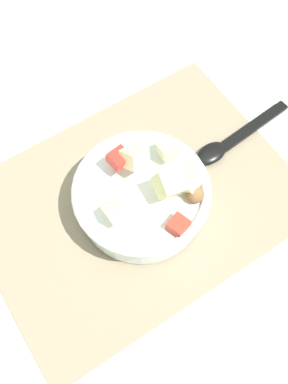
{
  "coord_description": "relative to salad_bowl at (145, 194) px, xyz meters",
  "views": [
    {
      "loc": [
        0.16,
        0.27,
        0.67
      ],
      "look_at": [
        -0.0,
        0.01,
        0.05
      ],
      "focal_mm": 42.85,
      "sensor_mm": 36.0,
      "label": 1
    }
  ],
  "objects": [
    {
      "name": "ground_plane",
      "position": [
        0.01,
        -0.02,
        -0.04
      ],
      "size": [
        2.4,
        2.4,
        0.0
      ],
      "primitive_type": "plane",
      "color": "silver"
    },
    {
      "name": "serving_spoon",
      "position": [
        -0.18,
        -0.02,
        -0.03
      ],
      "size": [
        0.2,
        0.04,
        0.01
      ],
      "color": "black",
      "rests_on": "placemat"
    },
    {
      "name": "salad_bowl",
      "position": [
        0.0,
        0.0,
        0.0
      ],
      "size": [
        0.21,
        0.21,
        0.12
      ],
      "color": "white",
      "rests_on": "placemat"
    },
    {
      "name": "placemat",
      "position": [
        0.01,
        -0.02,
        -0.04
      ],
      "size": [
        0.5,
        0.37,
        0.01
      ],
      "primitive_type": "cube",
      "color": "gray",
      "rests_on": "ground_plane"
    }
  ]
}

